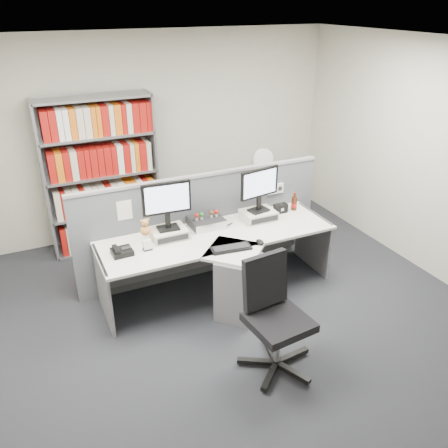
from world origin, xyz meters
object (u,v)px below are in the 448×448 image
desk (226,265)px  desk_fan (262,162)px  office_chair (273,312)px  keyboard (231,248)px  monitor_left (167,202)px  desk_phone (121,252)px  cola_bottle (294,203)px  filing_cabinet (260,207)px  monitor_right (259,186)px  shelving_unit (101,177)px  desk_calendar (147,246)px  speaker (281,208)px  mouse (260,242)px

desk → desk_fan: 1.93m
office_chair → keyboard: bearing=88.1°
monitor_left → desk_phone: size_ratio=2.51×
desk_fan → office_chair: (-1.24, -2.47, -0.46)m
cola_bottle → filing_cabinet: (0.09, 0.97, -0.45)m
monitor_right → desk_phone: 1.70m
desk_fan → shelving_unit: bearing=167.9°
desk → desk_calendar: size_ratio=23.02×
desk_phone → shelving_unit: shelving_unit is taller
cola_bottle → speaker: bearing=178.6°
desk_calendar → shelving_unit: 1.66m
mouse → desk_calendar: desk_calendar is taller
keyboard → cola_bottle: (1.12, 0.57, 0.07)m
desk → desk_calendar: bearing=165.2°
office_chair → desk_calendar: bearing=120.5°
keyboard → speaker: 1.09m
desk_phone → cola_bottle: (2.16, 0.20, 0.05)m
shelving_unit → keyboard: bearing=-65.9°
desk_phone → desk_calendar: desk_calendar is taller
keyboard → filing_cabinet: 2.00m
mouse → shelving_unit: size_ratio=0.06×
keyboard → desk_calendar: bearing=155.8°
cola_bottle → filing_cabinet: 1.08m
desk_calendar → office_chair: office_chair is taller
cola_bottle → monitor_left: bearing=-178.5°
monitor_left → mouse: bearing=-33.8°
speaker → monitor_right: bearing=-171.9°
monitor_left → speaker: (1.43, 0.05, -0.36)m
keyboard → shelving_unit: bearing=114.1°
keyboard → desk_calendar: (-0.78, 0.35, 0.04)m
mouse → speaker: speaker is taller
desk_phone → filing_cabinet: (2.26, 1.17, -0.40)m
speaker → filing_cabinet: (0.28, 0.97, -0.42)m
monitor_right → desk_fan: 1.19m
monitor_right → shelving_unit: (-1.49, 1.46, -0.15)m
desk_phone → office_chair: 1.66m
office_chair → shelving_unit: bearing=106.4°
monitor_right → desk_fan: (0.61, 1.02, -0.11)m
speaker → office_chair: size_ratio=0.15×
keyboard → shelving_unit: shelving_unit is taller
keyboard → desk_phone: desk_phone is taller
keyboard → office_chair: 0.94m
desk_fan → monitor_left: bearing=-149.2°
monitor_left → desk_fan: monitor_left is taller
desk → desk_phone: 1.12m
monitor_right → desk_calendar: monitor_right is taller
cola_bottle → office_chair: bearing=-127.6°
desk → mouse: bearing=-27.6°
desk_calendar → desk_fan: size_ratio=0.22×
monitor_left → mouse: monitor_left is taller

